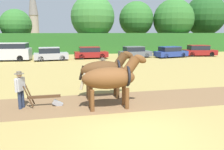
{
  "coord_description": "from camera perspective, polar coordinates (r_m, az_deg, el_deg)",
  "views": [
    {
      "loc": [
        -2.06,
        -6.26,
        3.25
      ],
      "look_at": [
        0.0,
        4.42,
        1.1
      ],
      "focal_mm": 35.0,
      "sensor_mm": 36.0,
      "label": 1
    }
  ],
  "objects": [
    {
      "name": "hedgerow",
      "position": [
        33.47,
        -7.43,
        8.16
      ],
      "size": [
        65.64,
        1.3,
        3.1
      ],
      "primitive_type": "cube",
      "color": "#286023",
      "rests_on": "ground"
    },
    {
      "name": "draft_horse_lead_left",
      "position": [
        9.26,
        -0.18,
        -0.73
      ],
      "size": [
        2.96,
        1.01,
        2.39
      ],
      "rotation": [
        0.0,
        0.0,
        0.02
      ],
      "color": "brown",
      "rests_on": "ground"
    },
    {
      "name": "farmer_beside_team",
      "position": [
        12.72,
        -2.45,
        1.2
      ],
      "size": [
        0.45,
        0.67,
        1.77
      ],
      "rotation": [
        0.0,
        0.0,
        -0.19
      ],
      "color": "#4C4C4C",
      "rests_on": "ground"
    },
    {
      "name": "parked_car_center_right",
      "position": [
        29.4,
        15.06,
        5.78
      ],
      "size": [
        4.51,
        2.52,
        1.42
      ],
      "rotation": [
        0.0,
        0.0,
        0.2
      ],
      "color": "navy",
      "rests_on": "ground"
    },
    {
      "name": "ground_plane",
      "position": [
        7.35,
        6.76,
        -15.15
      ],
      "size": [
        240.0,
        240.0,
        0.0
      ],
      "primitive_type": "plane",
      "color": "#998447"
    },
    {
      "name": "parked_car_center",
      "position": [
        28.47,
        5.96,
        5.96
      ],
      "size": [
        4.28,
        2.21,
        1.44
      ],
      "rotation": [
        0.0,
        0.0,
        0.11
      ],
      "color": "#565B66",
      "rests_on": "ground"
    },
    {
      "name": "draft_horse_lead_right",
      "position": [
        10.76,
        -1.9,
        1.27
      ],
      "size": [
        2.81,
        0.99,
        2.4
      ],
      "rotation": [
        0.0,
        0.0,
        0.02
      ],
      "color": "#513319",
      "rests_on": "ground"
    },
    {
      "name": "plow",
      "position": [
        10.14,
        -16.52,
        -6.11
      ],
      "size": [
        1.64,
        0.47,
        1.13
      ],
      "rotation": [
        0.0,
        0.0,
        0.02
      ],
      "color": "#4C331E",
      "rests_on": "ground"
    },
    {
      "name": "tree_center_right",
      "position": [
        39.33,
        6.34,
        14.34
      ],
      "size": [
        5.94,
        5.94,
        8.46
      ],
      "color": "brown",
      "rests_on": "ground"
    },
    {
      "name": "parked_car_right",
      "position": [
        32.39,
        21.81,
        5.9
      ],
      "size": [
        4.51,
        2.44,
        1.5
      ],
      "rotation": [
        0.0,
        0.0,
        -0.15
      ],
      "color": "maroon",
      "rests_on": "ground"
    },
    {
      "name": "parked_van",
      "position": [
        27.76,
        -25.66,
        5.53
      ],
      "size": [
        5.16,
        2.23,
        2.04
      ],
      "rotation": [
        0.0,
        0.0,
        -0.05
      ],
      "color": "#BCBCC1",
      "rests_on": "ground"
    },
    {
      "name": "tree_center_left",
      "position": [
        37.44,
        -23.77,
        11.89
      ],
      "size": [
        4.73,
        4.73,
        6.7
      ],
      "color": "#423323",
      "rests_on": "ground"
    },
    {
      "name": "church_spire",
      "position": [
        68.69,
        -19.87,
        15.55
      ],
      "size": [
        2.72,
        2.72,
        17.69
      ],
      "color": "gray",
      "rests_on": "ground"
    },
    {
      "name": "tree_right",
      "position": [
        41.1,
        15.74,
        13.78
      ],
      "size": [
        7.08,
        7.08,
        8.96
      ],
      "color": "#423323",
      "rests_on": "ground"
    },
    {
      "name": "parked_car_left",
      "position": [
        26.35,
        -15.76,
        5.26
      ],
      "size": [
        4.0,
        2.24,
        1.52
      ],
      "rotation": [
        0.0,
        0.0,
        0.13
      ],
      "color": "#9E9EA8",
      "rests_on": "ground"
    },
    {
      "name": "farmer_at_plow",
      "position": [
        10.1,
        -22.87,
        -2.96
      ],
      "size": [
        0.41,
        0.6,
        1.62
      ],
      "rotation": [
        0.0,
        0.0,
        -0.4
      ],
      "color": "#28334C",
      "rests_on": "ground"
    },
    {
      "name": "tree_center",
      "position": [
        36.74,
        -5.05,
        14.85
      ],
      "size": [
        7.08,
        7.08,
        9.18
      ],
      "color": "brown",
      "rests_on": "ground"
    },
    {
      "name": "parked_car_center_left",
      "position": [
        27.36,
        -5.63,
        5.78
      ],
      "size": [
        4.17,
        1.94,
        1.46
      ],
      "rotation": [
        0.0,
        0.0,
        0.06
      ],
      "color": "maroon",
      "rests_on": "ground"
    },
    {
      "name": "tree_far_right",
      "position": [
        45.91,
        23.11,
        14.11
      ],
      "size": [
        7.48,
        7.48,
        10.04
      ],
      "color": "brown",
      "rests_on": "ground"
    }
  ]
}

